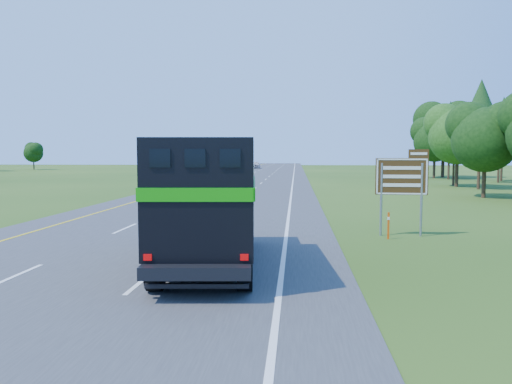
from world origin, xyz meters
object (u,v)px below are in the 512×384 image
Objects in this scene: white_suv at (218,175)px; far_car at (256,165)px; horse_truck at (210,199)px; exit_sign at (403,180)px.

white_suv is 61.26m from far_car.
white_suv is at bearing -93.81° from far_car.
horse_truck is 1.73× the size of far_car.
exit_sign is at bearing -86.14° from far_car.
horse_truck reaches higher than white_suv.
horse_truck is 1.25× the size of white_suv.
far_car is (-0.44, 61.26, -0.11)m from white_suv.
exit_sign is (6.98, 6.19, 0.30)m from horse_truck.
horse_truck reaches higher than exit_sign.
white_suv is 1.38× the size of far_car.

